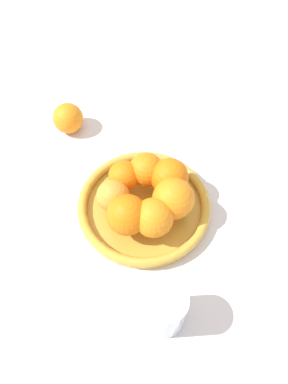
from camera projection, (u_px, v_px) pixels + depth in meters
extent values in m
plane|color=silver|center=(144.00, 210.00, 0.80)|extent=(4.00, 4.00, 0.00)
cylinder|color=gold|center=(144.00, 208.00, 0.79)|extent=(0.27, 0.27, 0.01)
torus|color=gold|center=(144.00, 204.00, 0.78)|extent=(0.28, 0.28, 0.02)
sphere|color=orange|center=(113.00, 196.00, 0.74)|extent=(0.07, 0.07, 0.07)
sphere|color=orange|center=(127.00, 215.00, 0.71)|extent=(0.08, 0.08, 0.08)
sphere|color=orange|center=(154.00, 218.00, 0.70)|extent=(0.08, 0.08, 0.08)
sphere|color=orange|center=(173.00, 199.00, 0.72)|extent=(0.08, 0.08, 0.08)
sphere|color=orange|center=(170.00, 178.00, 0.75)|extent=(0.08, 0.08, 0.08)
sphere|color=orange|center=(146.00, 170.00, 0.77)|extent=(0.07, 0.07, 0.07)
sphere|color=orange|center=(124.00, 176.00, 0.77)|extent=(0.06, 0.06, 0.06)
sphere|color=orange|center=(68.00, 118.00, 0.89)|extent=(0.07, 0.07, 0.07)
cylinder|color=silver|center=(165.00, 309.00, 0.63)|extent=(0.07, 0.07, 0.10)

